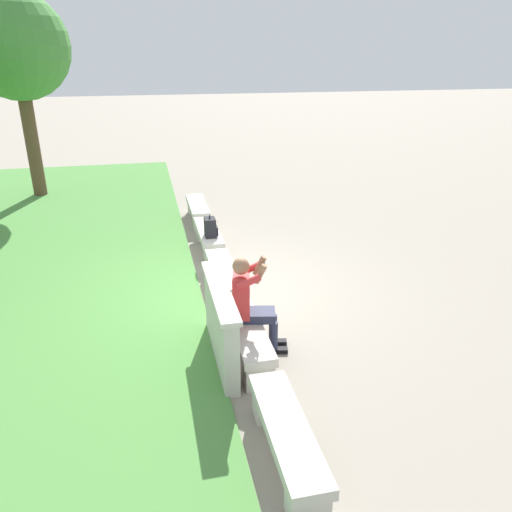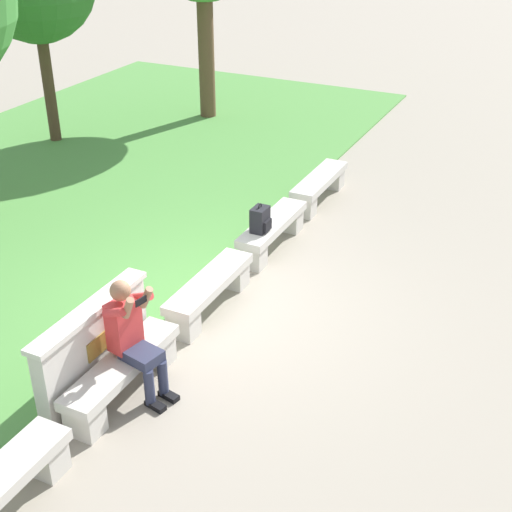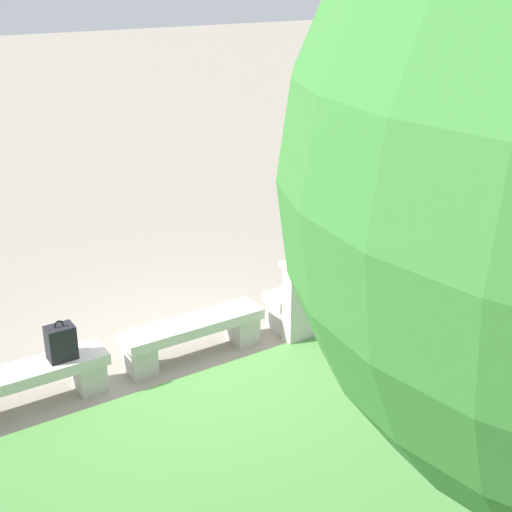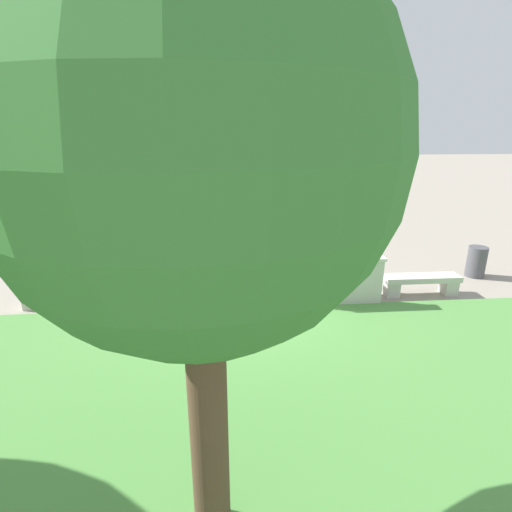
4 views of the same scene
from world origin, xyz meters
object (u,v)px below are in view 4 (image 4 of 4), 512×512
Objects in this scene: bench_mid at (248,287)px; bench_end at (64,293)px; bench_near at (336,285)px; bench_main at (421,282)px; backpack at (176,275)px; trash_bin at (476,262)px; tree_behind_wall at (196,153)px; bench_far at (158,290)px; person_photographer at (330,264)px.

bench_end is (3.77, 0.00, 0.00)m from bench_mid.
bench_near is 1.00× the size of bench_mid.
bench_near is at bearing 0.00° from bench_main.
trash_bin is at bearing -172.13° from backpack.
bench_near is 1.00× the size of bench_end.
bench_main is at bearing 27.71° from trash_bin.
tree_behind_wall reaches higher than backpack.
bench_main is 2.22× the size of trash_bin.
tree_behind_wall is at bearing 43.60° from trash_bin.
tree_behind_wall is 9.16m from trash_bin.
bench_end is 2.22× the size of trash_bin.
tree_behind_wall is (4.40, 4.98, 3.10)m from bench_main.
backpack reaches higher than bench_near.
bench_near is 1.00× the size of bench_far.
bench_main is 2.11m from trash_bin.
trash_bin is (-3.75, -0.98, 0.08)m from bench_near.
tree_behind_wall reaches higher than bench_main.
bench_end is 0.35× the size of tree_behind_wall.
bench_far is at bearing 180.00° from bench_end.
backpack is (3.24, 0.08, -0.11)m from person_photographer.
person_photographer is at bearing -178.61° from backpack.
backpack is at bearing -80.20° from tree_behind_wall.
bench_mid and bench_end have the same top height.
bench_far is 3.89× the size of backpack.
bench_mid is 1.00× the size of bench_end.
bench_end is at bearing 0.00° from bench_near.
person_photographer is at bearing -115.17° from tree_behind_wall.
bench_near is at bearing -116.75° from tree_behind_wall.
bench_end is at bearing 0.79° from person_photographer.
person_photographer is 1.76× the size of trash_bin.
bench_near is (1.88, 0.00, 0.00)m from bench_main.
bench_end is 1.26× the size of person_photographer.
trash_bin is (-7.52, -0.98, 0.08)m from bench_far.
tree_behind_wall is at bearing 64.83° from person_photographer.
tree_behind_wall is at bearing 82.83° from bench_mid.
person_photographer is at bearing -2.15° from bench_main.
bench_mid is 1.00× the size of bench_far.
tree_behind_wall is 6.43× the size of trash_bin.
trash_bin reaches higher than bench_end.
bench_near is at bearing 150.61° from person_photographer.
trash_bin is (-7.12, -0.98, -0.25)m from backpack.
bench_main is 1.88m from bench_near.
bench_far is 3.66m from person_photographer.
bench_mid is 5.90m from tree_behind_wall.
bench_main is 5.65m from bench_far.
bench_end is (7.54, 0.00, 0.00)m from bench_main.
bench_mid is 1.88m from bench_far.
bench_mid is 1.26× the size of person_photographer.
backpack is (-0.40, 0.00, 0.33)m from bench_far.
backpack reaches higher than bench_far.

